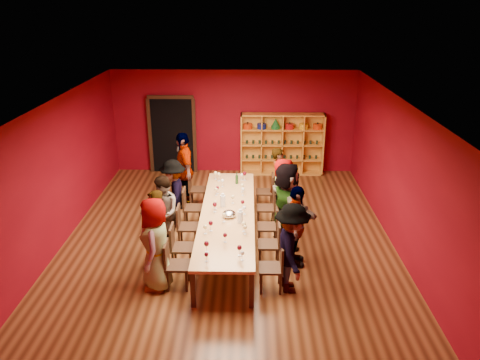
# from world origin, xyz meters

# --- Properties ---
(room_shell) EXTENTS (7.10, 9.10, 3.04)m
(room_shell) POSITION_xyz_m (0.00, 0.00, 1.50)
(room_shell) COLOR #502A15
(room_shell) RESTS_ON ground
(tasting_table) EXTENTS (1.10, 4.50, 0.75)m
(tasting_table) POSITION_xyz_m (0.00, 0.00, 0.70)
(tasting_table) COLOR tan
(tasting_table) RESTS_ON ground
(doorway) EXTENTS (1.40, 0.17, 2.30)m
(doorway) POSITION_xyz_m (-1.80, 4.43, 1.12)
(doorway) COLOR black
(doorway) RESTS_ON ground
(shelving_unit) EXTENTS (2.40, 0.40, 1.80)m
(shelving_unit) POSITION_xyz_m (1.40, 4.32, 0.98)
(shelving_unit) COLOR gold
(shelving_unit) RESTS_ON ground
(chair_person_left_0) EXTENTS (0.42, 0.42, 0.89)m
(chair_person_left_0) POSITION_xyz_m (-0.91, -1.57, 0.50)
(chair_person_left_0) COLOR black
(chair_person_left_0) RESTS_ON ground
(person_left_0) EXTENTS (0.49, 0.86, 1.72)m
(person_left_0) POSITION_xyz_m (-1.20, -1.57, 0.86)
(person_left_0) COLOR white
(person_left_0) RESTS_ON ground
(chair_person_left_1) EXTENTS (0.42, 0.42, 0.89)m
(chair_person_left_1) POSITION_xyz_m (-0.91, -0.93, 0.50)
(chair_person_left_1) COLOR black
(chair_person_left_1) RESTS_ON ground
(person_left_1) EXTENTS (0.61, 0.70, 1.60)m
(person_left_1) POSITION_xyz_m (-1.32, -0.93, 0.80)
(person_left_1) COLOR #161D3D
(person_left_1) RESTS_ON ground
(chair_person_left_2) EXTENTS (0.42, 0.42, 0.89)m
(chair_person_left_2) POSITION_xyz_m (-0.91, -0.07, 0.50)
(chair_person_left_2) COLOR black
(chair_person_left_2) RESTS_ON ground
(person_left_2) EXTENTS (0.65, 0.84, 1.54)m
(person_left_2) POSITION_xyz_m (-1.32, -0.07, 0.77)
(person_left_2) COLOR #D79090
(person_left_2) RESTS_ON ground
(chair_person_left_3) EXTENTS (0.42, 0.42, 0.89)m
(chair_person_left_3) POSITION_xyz_m (-0.91, 0.86, 0.50)
(chair_person_left_3) COLOR black
(chair_person_left_3) RESTS_ON ground
(person_left_3) EXTENTS (0.50, 1.05, 1.57)m
(person_left_3) POSITION_xyz_m (-1.25, 0.86, 0.79)
(person_left_3) COLOR silver
(person_left_3) RESTS_ON ground
(chair_person_left_4) EXTENTS (0.42, 0.42, 0.89)m
(chair_person_left_4) POSITION_xyz_m (-0.91, 1.95, 0.50)
(chair_person_left_4) COLOR black
(chair_person_left_4) RESTS_ON ground
(person_left_4) EXTENTS (0.85, 1.22, 1.90)m
(person_left_4) POSITION_xyz_m (-1.16, 1.95, 0.95)
(person_left_4) COLOR #4D4D52
(person_left_4) RESTS_ON ground
(chair_person_right_0) EXTENTS (0.42, 0.42, 0.89)m
(chair_person_right_0) POSITION_xyz_m (0.91, -1.63, 0.50)
(chair_person_right_0) COLOR black
(chair_person_right_0) RESTS_ON ground
(person_right_0) EXTENTS (0.51, 1.10, 1.66)m
(person_right_0) POSITION_xyz_m (1.18, -1.63, 0.83)
(person_right_0) COLOR #151F3B
(person_right_0) RESTS_ON ground
(chair_person_right_1) EXTENTS (0.42, 0.42, 0.89)m
(chair_person_right_1) POSITION_xyz_m (0.91, -0.78, 0.50)
(chair_person_right_1) COLOR black
(chair_person_right_1) RESTS_ON ground
(person_right_1) EXTENTS (0.51, 1.00, 1.65)m
(person_right_1) POSITION_xyz_m (1.33, -0.78, 0.82)
(person_right_1) COLOR #5C8DBE
(person_right_1) RESTS_ON ground
(chair_person_right_2) EXTENTS (0.42, 0.42, 0.89)m
(chair_person_right_2) POSITION_xyz_m (0.91, -0.03, 0.50)
(chair_person_right_2) COLOR black
(chair_person_right_2) RESTS_ON ground
(person_right_2) EXTENTS (1.07, 1.77, 1.84)m
(person_right_2) POSITION_xyz_m (1.21, -0.03, 0.92)
(person_right_2) COLOR #5B7BBB
(person_right_2) RESTS_ON ground
(chair_person_right_3) EXTENTS (0.42, 0.42, 0.89)m
(chair_person_right_3) POSITION_xyz_m (0.91, 0.89, 0.50)
(chair_person_right_3) COLOR black
(chair_person_right_3) RESTS_ON ground
(person_right_3) EXTENTS (0.45, 0.80, 1.61)m
(person_right_3) POSITION_xyz_m (1.20, 0.89, 0.80)
(person_right_3) COLOR #C98696
(person_right_3) RESTS_ON ground
(chair_person_right_4) EXTENTS (0.42, 0.42, 0.89)m
(chair_person_right_4) POSITION_xyz_m (0.91, 1.82, 0.50)
(chair_person_right_4) COLOR black
(chair_person_right_4) RESTS_ON ground
(person_right_4) EXTENTS (0.58, 0.67, 1.56)m
(person_right_4) POSITION_xyz_m (1.16, 1.82, 0.78)
(person_right_4) COLOR silver
(person_right_4) RESTS_ON ground
(wine_glass_0) EXTENTS (0.08, 0.08, 0.21)m
(wine_glass_0) POSITION_xyz_m (0.28, -1.75, 0.90)
(wine_glass_0) COLOR white
(wine_glass_0) RESTS_ON tasting_table
(wine_glass_1) EXTENTS (0.08, 0.08, 0.19)m
(wine_glass_1) POSITION_xyz_m (-0.27, 0.95, 0.89)
(wine_glass_1) COLOR white
(wine_glass_1) RESTS_ON tasting_table
(wine_glass_2) EXTENTS (0.09, 0.09, 0.22)m
(wine_glass_2) POSITION_xyz_m (-0.28, -0.85, 0.91)
(wine_glass_2) COLOR white
(wine_glass_2) RESTS_ON tasting_table
(wine_glass_3) EXTENTS (0.08, 0.08, 0.19)m
(wine_glass_3) POSITION_xyz_m (-0.38, -0.97, 0.89)
(wine_glass_3) COLOR white
(wine_glass_3) RESTS_ON tasting_table
(wine_glass_4) EXTENTS (0.07, 0.07, 0.18)m
(wine_glass_4) POSITION_xyz_m (0.27, 1.79, 0.88)
(wine_glass_4) COLOR white
(wine_glass_4) RESTS_ON tasting_table
(wine_glass_5) EXTENTS (0.07, 0.07, 0.18)m
(wine_glass_5) POSITION_xyz_m (-0.27, -1.95, 0.88)
(wine_glass_5) COLOR white
(wine_glass_5) RESTS_ON tasting_table
(wine_glass_6) EXTENTS (0.08, 0.08, 0.19)m
(wine_glass_6) POSITION_xyz_m (-0.18, 1.38, 0.89)
(wine_glass_6) COLOR white
(wine_glass_6) RESTS_ON tasting_table
(wine_glass_7) EXTENTS (0.08, 0.08, 0.20)m
(wine_glass_7) POSITION_xyz_m (0.37, -0.97, 0.89)
(wine_glass_7) COLOR white
(wine_glass_7) RESTS_ON tasting_table
(wine_glass_8) EXTENTS (0.07, 0.07, 0.19)m
(wine_glass_8) POSITION_xyz_m (-0.29, 0.85, 0.88)
(wine_glass_8) COLOR white
(wine_glass_8) RESTS_ON tasting_table
(wine_glass_9) EXTENTS (0.08, 0.08, 0.21)m
(wine_glass_9) POSITION_xyz_m (-0.37, 1.85, 0.90)
(wine_glass_9) COLOR white
(wine_glass_9) RESTS_ON tasting_table
(wine_glass_10) EXTENTS (0.08, 0.08, 0.21)m
(wine_glass_10) POSITION_xyz_m (0.34, -0.87, 0.90)
(wine_glass_10) COLOR white
(wine_glass_10) RESTS_ON tasting_table
(wine_glass_11) EXTENTS (0.08, 0.08, 0.19)m
(wine_glass_11) POSITION_xyz_m (0.31, 0.86, 0.89)
(wine_glass_11) COLOR white
(wine_glass_11) RESTS_ON tasting_table
(wine_glass_12) EXTENTS (0.08, 0.08, 0.19)m
(wine_glass_12) POSITION_xyz_m (0.35, -0.11, 0.89)
(wine_glass_12) COLOR white
(wine_glass_12) RESTS_ON tasting_table
(wine_glass_13) EXTENTS (0.08, 0.08, 0.20)m
(wine_glass_13) POSITION_xyz_m (-0.05, -0.47, 0.89)
(wine_glass_13) COLOR white
(wine_glass_13) RESTS_ON tasting_table
(wine_glass_14) EXTENTS (0.08, 0.08, 0.19)m
(wine_glass_14) POSITION_xyz_m (0.09, 0.43, 0.89)
(wine_glass_14) COLOR white
(wine_glass_14) RESTS_ON tasting_table
(wine_glass_15) EXTENTS (0.09, 0.09, 0.22)m
(wine_glass_15) POSITION_xyz_m (-0.29, 1.74, 0.91)
(wine_glass_15) COLOR white
(wine_glass_15) RESTS_ON tasting_table
(wine_glass_16) EXTENTS (0.09, 0.09, 0.22)m
(wine_glass_16) POSITION_xyz_m (0.33, 1.79, 0.91)
(wine_glass_16) COLOR white
(wine_glass_16) RESTS_ON tasting_table
(wine_glass_17) EXTENTS (0.08, 0.08, 0.21)m
(wine_glass_17) POSITION_xyz_m (0.29, 1.06, 0.90)
(wine_glass_17) COLOR white
(wine_glass_17) RESTS_ON tasting_table
(wine_glass_18) EXTENTS (0.08, 0.08, 0.19)m
(wine_glass_18) POSITION_xyz_m (0.01, -1.29, 0.89)
(wine_glass_18) COLOR white
(wine_glass_18) RESTS_ON tasting_table
(wine_glass_19) EXTENTS (0.09, 0.09, 0.22)m
(wine_glass_19) POSITION_xyz_m (-0.30, -1.65, 0.91)
(wine_glass_19) COLOR white
(wine_glass_19) RESTS_ON tasting_table
(wine_glass_20) EXTENTS (0.08, 0.08, 0.19)m
(wine_glass_20) POSITION_xyz_m (-0.27, 0.14, 0.89)
(wine_glass_20) COLOR white
(wine_glass_20) RESTS_ON tasting_table
(wine_glass_21) EXTENTS (0.08, 0.08, 0.19)m
(wine_glass_21) POSITION_xyz_m (0.31, 0.17, 0.89)
(wine_glass_21) COLOR white
(wine_glass_21) RESTS_ON tasting_table
(wine_glass_22) EXTENTS (0.09, 0.09, 0.22)m
(wine_glass_22) POSITION_xyz_m (-0.26, -0.01, 0.91)
(wine_glass_22) COLOR white
(wine_glass_22) RESTS_ON tasting_table
(wine_glass_23) EXTENTS (0.07, 0.07, 0.18)m
(wine_glass_23) POSITION_xyz_m (0.33, -1.90, 0.88)
(wine_glass_23) COLOR white
(wine_glass_23) RESTS_ON tasting_table
(spittoon_bowl) EXTENTS (0.28, 0.28, 0.15)m
(spittoon_bowl) POSITION_xyz_m (0.04, -0.24, 0.82)
(spittoon_bowl) COLOR silver
(spittoon_bowl) RESTS_ON tasting_table
(carafe_a) EXTENTS (0.13, 0.13, 0.29)m
(carafe_a) POSITION_xyz_m (-0.11, 0.28, 0.88)
(carafe_a) COLOR white
(carafe_a) RESTS_ON tasting_table
(carafe_b) EXTENTS (0.14, 0.14, 0.29)m
(carafe_b) POSITION_xyz_m (0.27, -0.49, 0.88)
(carafe_b) COLOR white
(carafe_b) RESTS_ON tasting_table
(wine_bottle) EXTENTS (0.08, 0.08, 0.28)m
(wine_bottle) POSITION_xyz_m (0.15, 1.57, 0.86)
(wine_bottle) COLOR #143818
(wine_bottle) RESTS_ON tasting_table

